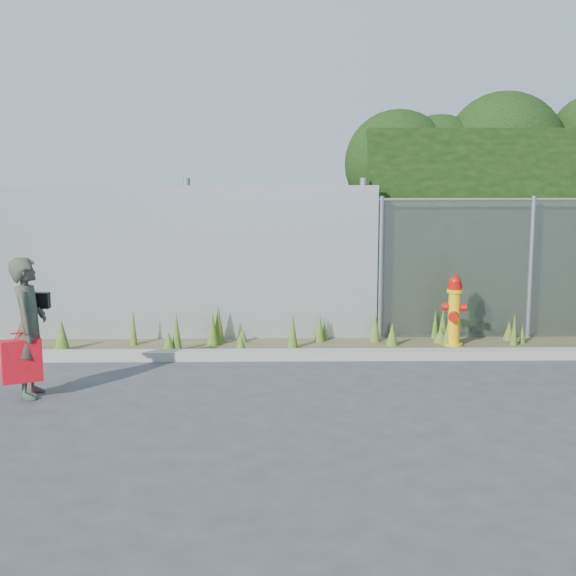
# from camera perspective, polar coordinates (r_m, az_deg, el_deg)

# --- Properties ---
(ground) EXTENTS (80.00, 80.00, 0.00)m
(ground) POSITION_cam_1_polar(r_m,az_deg,el_deg) (8.67, 2.17, -8.00)
(ground) COLOR #39393C
(ground) RESTS_ON ground
(curb) EXTENTS (16.00, 0.22, 0.12)m
(curb) POSITION_cam_1_polar(r_m,az_deg,el_deg) (10.39, 1.62, -4.77)
(curb) COLOR gray
(curb) RESTS_ON ground
(weed_strip) EXTENTS (16.00, 1.32, 0.54)m
(weed_strip) POSITION_cam_1_polar(r_m,az_deg,el_deg) (11.02, 1.19, -3.61)
(weed_strip) COLOR #4A432A
(weed_strip) RESTS_ON ground
(corrugated_fence) EXTENTS (8.50, 0.21, 2.30)m
(corrugated_fence) POSITION_cam_1_polar(r_m,az_deg,el_deg) (11.71, -14.72, 1.70)
(corrugated_fence) COLOR #ABAEB2
(corrugated_fence) RESTS_ON ground
(hedge) EXTENTS (7.58, 1.95, 3.60)m
(hedge) POSITION_cam_1_polar(r_m,az_deg,el_deg) (13.21, 19.73, 6.11)
(hedge) COLOR black
(hedge) RESTS_ON ground
(fire_hydrant) EXTENTS (0.34, 0.31, 1.02)m
(fire_hydrant) POSITION_cam_1_polar(r_m,az_deg,el_deg) (11.21, 11.74, -1.66)
(fire_hydrant) COLOR #EDB60C
(fire_hydrant) RESTS_ON ground
(woman) EXTENTS (0.40, 0.58, 1.53)m
(woman) POSITION_cam_1_polar(r_m,az_deg,el_deg) (9.08, -17.93, -2.69)
(woman) COLOR #0F6447
(woman) RESTS_ON ground
(red_tote_bag) EXTENTS (0.41, 0.15, 0.54)m
(red_tote_bag) POSITION_cam_1_polar(r_m,az_deg,el_deg) (9.02, -18.42, -4.93)
(red_tote_bag) COLOR red
(black_shoulder_bag) EXTENTS (0.23, 0.10, 0.18)m
(black_shoulder_bag) POSITION_cam_1_polar(r_m,az_deg,el_deg) (9.21, -17.31, -0.84)
(black_shoulder_bag) COLOR black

